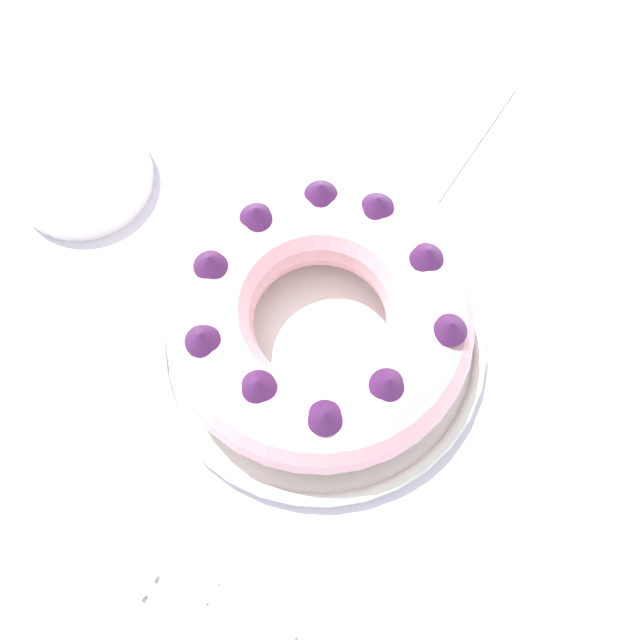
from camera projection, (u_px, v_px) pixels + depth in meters
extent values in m
plane|color=gray|center=(328.00, 502.00, 1.43)|extent=(8.00, 8.00, 0.00)
cube|color=silver|center=(335.00, 385.00, 0.73)|extent=(1.44, 1.27, 0.03)
cylinder|color=brown|center=(244.00, 14.00, 1.41)|extent=(0.06, 0.06, 0.74)
cylinder|color=white|center=(320.00, 342.00, 0.73)|extent=(0.31, 0.31, 0.01)
torus|color=white|center=(320.00, 338.00, 0.72)|extent=(0.32, 0.32, 0.01)
torus|color=#E09EAD|center=(320.00, 320.00, 0.67)|extent=(0.28, 0.28, 0.08)
cone|color=#3D1947|center=(427.00, 254.00, 0.65)|extent=(0.04, 0.04, 0.02)
cone|color=#3D1947|center=(378.00, 202.00, 0.67)|extent=(0.04, 0.04, 0.02)
cone|color=#3D1947|center=(321.00, 190.00, 0.67)|extent=(0.04, 0.04, 0.02)
cone|color=#3D1947|center=(256.00, 213.00, 0.66)|extent=(0.03, 0.03, 0.02)
cone|color=#3D1947|center=(209.00, 261.00, 0.65)|extent=(0.04, 0.04, 0.02)
cone|color=#3D1947|center=(201.00, 337.00, 0.62)|extent=(0.04, 0.04, 0.02)
cone|color=#3D1947|center=(258.00, 385.00, 0.60)|extent=(0.04, 0.04, 0.02)
cone|color=#3D1947|center=(325.00, 415.00, 0.59)|extent=(0.04, 0.04, 0.02)
cone|color=#3D1947|center=(388.00, 383.00, 0.60)|extent=(0.04, 0.04, 0.02)
cone|color=#3D1947|center=(451.00, 327.00, 0.62)|extent=(0.04, 0.04, 0.02)
cube|color=white|center=(222.00, 636.00, 0.63)|extent=(0.01, 0.15, 0.01)
cube|color=silver|center=(123.00, 571.00, 0.65)|extent=(0.02, 0.06, 0.01)
cube|color=silver|center=(128.00, 613.00, 0.64)|extent=(0.02, 0.12, 0.00)
cube|color=white|center=(252.00, 619.00, 0.63)|extent=(0.02, 0.08, 0.01)
cube|color=silver|center=(166.00, 564.00, 0.65)|extent=(0.02, 0.10, 0.00)
cylinder|color=white|center=(81.00, 173.00, 0.79)|extent=(0.15, 0.15, 0.03)
cube|color=white|center=(430.00, 119.00, 0.83)|extent=(0.18, 0.13, 0.00)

